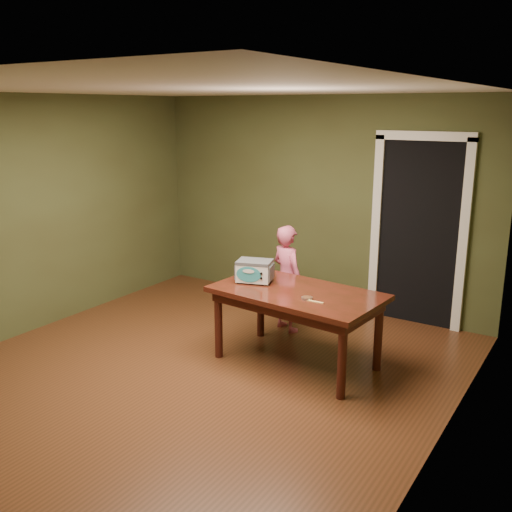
% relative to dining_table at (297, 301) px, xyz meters
% --- Properties ---
extents(floor, '(5.00, 5.00, 0.00)m').
position_rel_dining_table_xyz_m(floor, '(-0.69, -0.75, -0.65)').
color(floor, '#592E19').
rests_on(floor, ground).
extents(room_shell, '(4.52, 5.02, 2.61)m').
position_rel_dining_table_xyz_m(room_shell, '(-0.69, -0.75, 1.06)').
color(room_shell, '#444E29').
rests_on(room_shell, ground).
extents(doorway, '(1.10, 0.66, 2.25)m').
position_rel_dining_table_xyz_m(doorway, '(0.61, 2.03, 0.41)').
color(doorway, black).
rests_on(doorway, ground).
extents(dining_table, '(1.67, 1.03, 0.75)m').
position_rel_dining_table_xyz_m(dining_table, '(0.00, 0.00, 0.00)').
color(dining_table, black).
rests_on(dining_table, floor).
extents(toy_oven, '(0.41, 0.33, 0.22)m').
position_rel_dining_table_xyz_m(toy_oven, '(-0.50, 0.02, 0.22)').
color(toy_oven, '#4C4F54').
rests_on(toy_oven, dining_table).
extents(baking_pan, '(0.10, 0.10, 0.02)m').
position_rel_dining_table_xyz_m(baking_pan, '(0.20, -0.17, 0.11)').
color(baking_pan, silver).
rests_on(baking_pan, dining_table).
extents(spatula, '(0.18, 0.03, 0.01)m').
position_rel_dining_table_xyz_m(spatula, '(0.28, -0.20, 0.10)').
color(spatula, '#F5C26A').
rests_on(spatula, dining_table).
extents(child, '(0.52, 0.43, 1.20)m').
position_rel_dining_table_xyz_m(child, '(-0.52, 0.73, -0.05)').
color(child, '#CB5373').
rests_on(child, floor).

